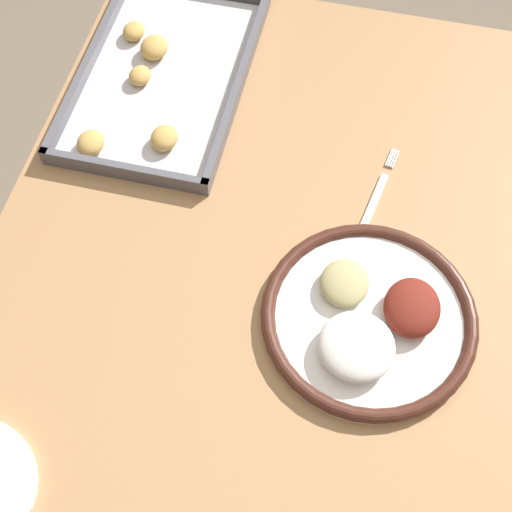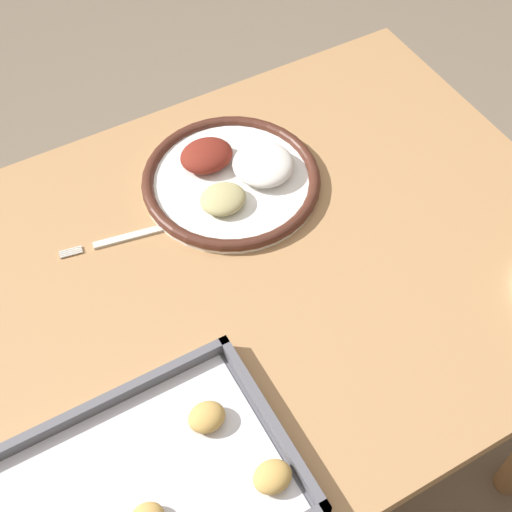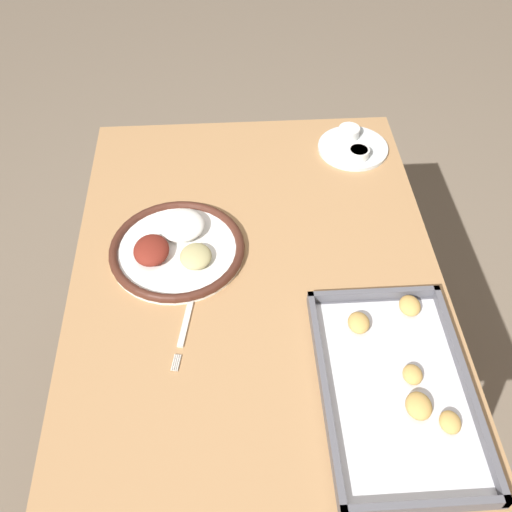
# 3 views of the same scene
# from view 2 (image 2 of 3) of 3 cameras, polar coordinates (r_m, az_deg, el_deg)

# --- Properties ---
(ground_plane) EXTENTS (8.00, 8.00, 0.00)m
(ground_plane) POSITION_cam_2_polar(r_m,az_deg,el_deg) (1.75, -0.61, -15.89)
(ground_plane) COLOR #7A6B59
(dining_table) EXTENTS (1.09, 0.78, 0.76)m
(dining_table) POSITION_cam_2_polar(r_m,az_deg,el_deg) (1.18, -0.87, -4.91)
(dining_table) COLOR #AD7F51
(dining_table) RESTS_ON ground_plane
(dinner_plate) EXTENTS (0.30, 0.30, 0.05)m
(dinner_plate) POSITION_cam_2_polar(r_m,az_deg,el_deg) (1.18, -1.89, 6.29)
(dinner_plate) COLOR white
(dinner_plate) RESTS_ON dining_table
(fork) EXTENTS (0.21, 0.05, 0.00)m
(fork) POSITION_cam_2_polar(r_m,az_deg,el_deg) (1.13, -9.74, 1.63)
(fork) COLOR silver
(fork) RESTS_ON dining_table
(baking_tray) EXTENTS (0.43, 0.27, 0.04)m
(baking_tray) POSITION_cam_2_polar(r_m,az_deg,el_deg) (0.92, -10.22, -18.89)
(baking_tray) COLOR #595960
(baking_tray) RESTS_ON dining_table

